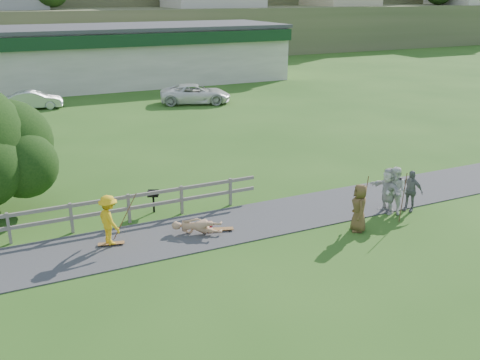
{
  "coord_description": "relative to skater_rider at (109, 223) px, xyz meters",
  "views": [
    {
      "loc": [
        -5.95,
        -14.46,
        7.88
      ],
      "look_at": [
        1.8,
        2.0,
        1.48
      ],
      "focal_mm": 40.0,
      "sensor_mm": 36.0,
      "label": 1
    }
  ],
  "objects": [
    {
      "name": "bbq",
      "position": [
        2.1,
        2.18,
        -0.4
      ],
      "size": [
        0.49,
        0.45,
        0.87
      ],
      "primitive_type": null,
      "rotation": [
        0.0,
        0.0,
        -0.43
      ],
      "color": "black",
      "rests_on": "ground"
    },
    {
      "name": "spectator_d",
      "position": [
        10.08,
        -1.55,
        0.04
      ],
      "size": [
        0.52,
        1.63,
        1.75
      ],
      "primitive_type": "imported",
      "rotation": [
        0.0,
        0.0,
        4.71
      ],
      "color": "beige",
      "rests_on": "ground"
    },
    {
      "name": "car_white",
      "position": [
        11.01,
        21.25,
        -0.11
      ],
      "size": [
        5.72,
        4.01,
        1.45
      ],
      "primitive_type": "imported",
      "rotation": [
        0.0,
        0.0,
        1.23
      ],
      "color": "white",
      "rests_on": "ground"
    },
    {
      "name": "spectator_b",
      "position": [
        10.95,
        -1.79,
        -0.03
      ],
      "size": [
        0.8,
        1.01,
        1.61
      ],
      "primitive_type": "imported",
      "rotation": [
        0.0,
        0.0,
        5.22
      ],
      "color": "slate",
      "rests_on": "ground"
    },
    {
      "name": "skater_rider",
      "position": [
        0.0,
        0.0,
        0.0
      ],
      "size": [
        0.89,
        1.21,
        1.67
      ],
      "primitive_type": "imported",
      "rotation": [
        0.0,
        0.0,
        1.84
      ],
      "color": "yellow",
      "rests_on": "ground"
    },
    {
      "name": "fence",
      "position": [
        -1.59,
        1.61,
        -0.11
      ],
      "size": [
        15.05,
        0.1,
        1.1
      ],
      "color": "slate",
      "rests_on": "ground"
    },
    {
      "name": "pole_spec_right",
      "position": [
        9.95,
        -2.52,
        0.1
      ],
      "size": [
        0.03,
        0.03,
        1.87
      ],
      "primitive_type": "cylinder",
      "color": "brown",
      "rests_on": "ground"
    },
    {
      "name": "car_silver",
      "position": [
        -0.11,
        24.35,
        -0.2
      ],
      "size": [
        4.07,
        2.08,
        1.28
      ],
      "primitive_type": "imported",
      "rotation": [
        0.0,
        0.0,
        1.38
      ],
      "color": "silver",
      "rests_on": "ground"
    },
    {
      "name": "spectator_c",
      "position": [
        8.08,
        -2.46,
        0.02
      ],
      "size": [
        0.85,
        0.99,
        1.71
      ],
      "primitive_type": "imported",
      "rotation": [
        0.0,
        0.0,
        4.27
      ],
      "color": "brown",
      "rests_on": "ground"
    },
    {
      "name": "spectator_a",
      "position": [
        10.22,
        -1.8,
        0.07
      ],
      "size": [
        0.92,
        1.05,
        1.82
      ],
      "primitive_type": "imported",
      "rotation": [
        0.0,
        0.0,
        5.02
      ],
      "color": "silver",
      "rests_on": "ground"
    },
    {
      "name": "pole_rider",
      "position": [
        0.6,
        0.4,
        0.06
      ],
      "size": [
        0.03,
        0.03,
        1.79
      ],
      "primitive_type": "cylinder",
      "color": "brown",
      "rests_on": "ground"
    },
    {
      "name": "longboard_rider",
      "position": [
        0.0,
        0.0,
        -0.79
      ],
      "size": [
        0.88,
        0.4,
        0.09
      ],
      "primitive_type": null,
      "rotation": [
        0.0,
        0.0,
        -0.23
      ],
      "color": "brown",
      "rests_on": "ground"
    },
    {
      "name": "skater_fallen",
      "position": [
        2.86,
        -0.39,
        -0.52
      ],
      "size": [
        1.27,
        1.67,
        0.63
      ],
      "primitive_type": "imported",
      "rotation": [
        0.0,
        0.0,
        1.0
      ],
      "color": "tan",
      "rests_on": "ground"
    },
    {
      "name": "path",
      "position": [
        3.02,
        -0.19,
        -0.82
      ],
      "size": [
        34.0,
        3.0,
        0.04
      ],
      "primitive_type": "cube",
      "color": "#3D3D40",
      "rests_on": "ground"
    },
    {
      "name": "helmet",
      "position": [
        3.46,
        -0.04,
        -0.71
      ],
      "size": [
        0.26,
        0.26,
        0.26
      ],
      "primitive_type": "sphere",
      "color": "#B10B29",
      "rests_on": "ground"
    },
    {
      "name": "longboard_fallen",
      "position": [
        3.66,
        -0.49,
        -0.78
      ],
      "size": [
        0.99,
        0.52,
        0.11
      ],
      "primitive_type": null,
      "rotation": [
        0.0,
        0.0,
        -0.31
      ],
      "color": "brown",
      "rests_on": "ground"
    },
    {
      "name": "pole_spec_left",
      "position": [
        8.34,
        -2.37,
        0.14
      ],
      "size": [
        0.03,
        0.03,
        1.95
      ],
      "primitive_type": "cylinder",
      "color": "brown",
      "rests_on": "ground"
    },
    {
      "name": "ground",
      "position": [
        3.02,
        -1.69,
        -0.84
      ],
      "size": [
        260.0,
        260.0,
        0.0
      ],
      "primitive_type": "plane",
      "color": "#2A5718",
      "rests_on": "ground"
    },
    {
      "name": "strip_mall",
      "position": [
        7.02,
        33.25,
        1.74
      ],
      "size": [
        32.5,
        10.75,
        5.1
      ],
      "color": "#B9B2A3",
      "rests_on": "ground"
    }
  ]
}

